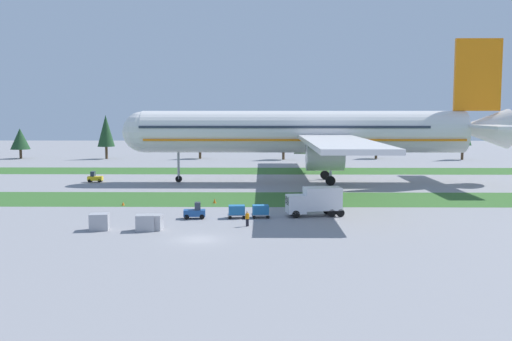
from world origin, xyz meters
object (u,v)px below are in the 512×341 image
at_px(cargo_dolly_second, 261,210).
at_px(taxiway_marker_0, 215,201).
at_px(ground_crew_marshaller, 327,203).
at_px(baggage_tug, 195,212).
at_px(ground_crew_loader, 247,218).
at_px(uld_container_0, 99,222).
at_px(taxiway_marker_1, 123,204).
at_px(catering_truck, 315,200).
at_px(airliner, 314,132).
at_px(uld_container_1, 145,223).
at_px(uld_container_2, 153,222).
at_px(pushback_tractor, 95,178).
at_px(cargo_dolly_lead, 237,211).

bearing_deg(cargo_dolly_second, taxiway_marker_0, 25.64).
bearing_deg(ground_crew_marshaller, baggage_tug, 135.62).
bearing_deg(ground_crew_loader, uld_container_0, -37.33).
relative_size(baggage_tug, taxiway_marker_1, 5.46).
bearing_deg(catering_truck, baggage_tug, 87.82).
height_order(airliner, ground_crew_loader, airliner).
relative_size(airliner, ground_crew_marshaller, 49.00).
xyz_separation_m(ground_crew_marshaller, uld_container_1, (-21.15, -13.10, -0.07)).
xyz_separation_m(ground_crew_marshaller, uld_container_2, (-20.41, -12.64, -0.11)).
relative_size(uld_container_0, uld_container_2, 1.00).
bearing_deg(uld_container_2, uld_container_1, -148.06).
height_order(cargo_dolly_second, catering_truck, catering_truck).
distance_m(airliner, pushback_tractor, 40.89).
bearing_deg(uld_container_1, ground_crew_marshaller, 31.77).
distance_m(cargo_dolly_second, uld_container_1, 14.74).
xyz_separation_m(airliner, catering_truck, (-2.84, -34.36, -7.29)).
xyz_separation_m(uld_container_1, taxiway_marker_1, (-6.47, 16.92, -0.62)).
bearing_deg(ground_crew_loader, cargo_dolly_second, -150.45).
relative_size(ground_crew_marshaller, uld_container_2, 0.87).
xyz_separation_m(uld_container_2, taxiway_marker_0, (5.21, 18.57, -0.50)).
height_order(cargo_dolly_lead, uld_container_0, uld_container_0).
bearing_deg(taxiway_marker_0, ground_crew_loader, -73.05).
relative_size(cargo_dolly_lead, ground_crew_marshaller, 1.33).
height_order(ground_crew_marshaller, ground_crew_loader, same).
bearing_deg(airliner, ground_crew_marshaller, 178.31).
relative_size(taxiway_marker_0, taxiway_marker_1, 1.35).
bearing_deg(baggage_tug, ground_crew_loader, -131.02).
bearing_deg(catering_truck, taxiway_marker_0, 43.72).
xyz_separation_m(catering_truck, taxiway_marker_0, (-13.24, 10.04, -1.62)).
bearing_deg(pushback_tractor, uld_container_1, 22.51).
height_order(catering_truck, uld_container_0, catering_truck).
xyz_separation_m(baggage_tug, catering_truck, (14.62, 1.78, 1.14)).
distance_m(ground_crew_marshaller, uld_container_2, 24.00).
height_order(ground_crew_marshaller, uld_container_1, uld_container_1).
height_order(cargo_dolly_lead, ground_crew_loader, ground_crew_loader).
height_order(airliner, uld_container_1, airliner).
bearing_deg(airliner, ground_crew_loader, 164.86).
bearing_deg(taxiway_marker_1, ground_crew_loader, -39.58).
bearing_deg(ground_crew_marshaller, uld_container_1, 147.84).
bearing_deg(airliner, uld_container_0, 147.78).
distance_m(cargo_dolly_second, catering_truck, 6.89).
bearing_deg(cargo_dolly_lead, ground_crew_marshaller, -69.27).
xyz_separation_m(airliner, uld_container_1, (-22.03, -43.35, -8.37)).
xyz_separation_m(baggage_tug, cargo_dolly_lead, (5.01, 0.41, 0.10)).
bearing_deg(cargo_dolly_second, ground_crew_loader, 159.98).
relative_size(pushback_tractor, taxiway_marker_0, 3.90).
distance_m(uld_container_0, taxiway_marker_0, 21.74).
distance_m(airliner, uld_container_1, 49.34).
bearing_deg(catering_truck, ground_crew_loader, 119.33).
bearing_deg(baggage_tug, uld_container_1, 143.01).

